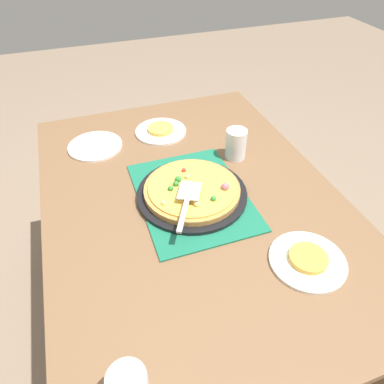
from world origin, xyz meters
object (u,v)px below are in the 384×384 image
plate_side (95,146)px  served_slice_left (161,129)px  plate_far_right (307,261)px  served_slice_right (308,258)px  pizza (192,189)px  pizza_pan (192,194)px  plate_near_left (161,131)px  pizza_server (187,201)px  cup_far (236,144)px

plate_side → served_slice_left: size_ratio=2.00×
plate_far_right → served_slice_right: (0.00, -0.00, 0.01)m
pizza → plate_side: 0.50m
pizza_pan → served_slice_left: size_ratio=3.45×
plate_far_right → plate_side: 0.94m
pizza → plate_near_left: (0.44, -0.01, -0.03)m
pizza_pan → plate_near_left: bearing=-1.2°
pizza_pan → plate_far_right: pizza_pan is taller
plate_side → plate_far_right: bearing=-148.1°
pizza_pan → plate_near_left: (0.44, -0.01, -0.01)m
served_slice_left → plate_far_right: bearing=-165.6°
plate_near_left → pizza_server: (-0.53, 0.06, 0.06)m
plate_far_right → served_slice_right: served_slice_right is taller
plate_side → pizza_server: bearing=-155.5°
plate_side → cup_far: 0.58m
plate_near_left → served_slice_left: (0.00, 0.00, 0.01)m
plate_side → served_slice_left: served_slice_left is taller
plate_near_left → pizza_pan: bearing=178.8°
pizza_pan → plate_far_right: bearing=-149.7°
pizza → plate_side: pizza is taller
plate_near_left → plate_side: same height
plate_far_right → pizza_pan: bearing=30.3°
plate_near_left → plate_far_right: size_ratio=1.00×
pizza → served_slice_left: 0.44m
pizza_pan → pizza_server: 0.11m
plate_near_left → served_slice_left: 0.01m
served_slice_left → served_slice_right: bearing=-165.6°
pizza → served_slice_right: pizza is taller
served_slice_left → cup_far: (-0.27, -0.23, 0.04)m
plate_side → plate_near_left: bearing=-85.6°
plate_far_right → served_slice_right: 0.01m
plate_far_right → served_slice_left: served_slice_left is taller
cup_far → pizza_server: bearing=131.7°
cup_far → plate_far_right: bearing=178.0°
plate_side → served_slice_left: bearing=-85.6°
pizza → served_slice_right: 0.44m
served_slice_right → cup_far: (0.54, -0.02, 0.04)m
plate_side → served_slice_right: (-0.80, -0.50, 0.01)m
plate_side → pizza_server: 0.56m
pizza → pizza_server: bearing=151.5°
pizza → plate_near_left: pizza is taller
plate_far_right → cup_far: size_ratio=1.83×
served_slice_left → pizza_server: size_ratio=0.49×
plate_far_right → plate_side: size_ratio=1.00×
plate_far_right → plate_side: same height
plate_near_left → plate_side: 0.29m
plate_near_left → served_slice_left: bearing=90.0°
served_slice_left → plate_near_left: bearing=-90.0°
served_slice_left → served_slice_right: 0.84m
plate_side → served_slice_right: 0.94m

